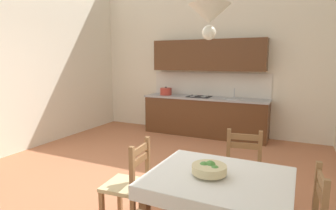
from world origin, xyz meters
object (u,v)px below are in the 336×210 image
object	(u,v)px
dining_chair_tv_side	(129,185)
dining_table	(218,190)
fruit_bowl	(209,169)
kitchen_cabinetry	(205,99)
pendant_lamp	(209,15)
dining_chair_kitchen_side	(243,174)

from	to	relation	value
dining_chair_tv_side	dining_table	bearing A→B (deg)	-4.24
fruit_bowl	dining_table	bearing A→B (deg)	20.24
kitchen_cabinetry	fruit_bowl	xyz separation A→B (m)	(1.28, -3.91, -0.04)
kitchen_cabinetry	pendant_lamp	world-z (taller)	pendant_lamp
dining_chair_tv_side	pendant_lamp	size ratio (longest dim) A/B	1.16
dining_table	dining_chair_tv_side	xyz separation A→B (m)	(-0.98, 0.07, -0.18)
kitchen_cabinetry	dining_chair_kitchen_side	size ratio (longest dim) A/B	3.07
dining_chair_kitchen_side	fruit_bowl	world-z (taller)	dining_chair_kitchen_side
fruit_bowl	kitchen_cabinetry	bearing A→B (deg)	108.18
kitchen_cabinetry	dining_table	bearing A→B (deg)	-70.64
dining_chair_kitchen_side	fruit_bowl	bearing A→B (deg)	-98.45
kitchen_cabinetry	pendant_lamp	bearing A→B (deg)	-72.25
dining_table	pendant_lamp	world-z (taller)	pendant_lamp
kitchen_cabinetry	fruit_bowl	world-z (taller)	kitchen_cabinetry
dining_chair_kitchen_side	pendant_lamp	size ratio (longest dim) A/B	1.16
dining_chair_tv_side	pendant_lamp	world-z (taller)	pendant_lamp
kitchen_cabinetry	dining_table	world-z (taller)	kitchen_cabinetry
dining_chair_kitchen_side	dining_table	bearing A→B (deg)	-93.60
fruit_bowl	pendant_lamp	bearing A→B (deg)	-90.70
dining_chair_kitchen_side	dining_chair_tv_side	xyz separation A→B (m)	(-1.03, -0.81, 0.00)
kitchen_cabinetry	dining_table	size ratio (longest dim) A/B	2.36
kitchen_cabinetry	dining_chair_tv_side	size ratio (longest dim) A/B	3.07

